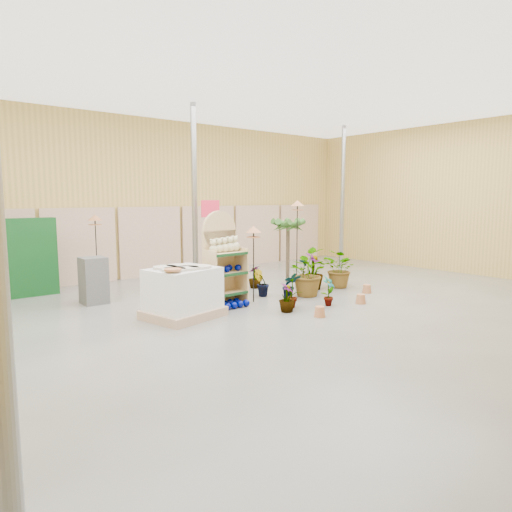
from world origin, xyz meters
The scene contains 23 objects.
room centered at (0.00, 0.91, 2.21)m, with size 15.20×12.10×4.70m.
display_shelf centered at (-0.45, 1.71, 0.91)m, with size 0.84×0.54×1.99m.
teddy_bears centered at (-0.42, 1.62, 1.26)m, with size 0.74×0.20×0.32m.
gazing_balls_shelf centered at (-0.45, 1.59, 0.78)m, with size 0.73×0.25×0.14m.
gazing_balls_floor centered at (-0.42, 1.34, 0.07)m, with size 0.63×0.39×0.15m.
pallet_stack centered at (-1.63, 1.32, 0.47)m, with size 1.53×1.37×0.98m.
charcoal_planters centered at (-2.53, 3.53, 0.50)m, with size 0.50×0.50×1.00m.
trellis_stock centered at (-3.80, 5.20, 0.90)m, with size 2.00×0.30×1.80m, color #0C3E16.
offer_sign centered at (0.10, 2.98, 1.57)m, with size 0.50×0.08×2.20m.
bird_table_front centered at (0.21, 1.48, 1.53)m, with size 0.34×0.34×1.66m.
bird_table_right centered at (2.15, 2.12, 2.04)m, with size 0.34×0.34×2.19m.
bird_table_back centered at (-2.01, 4.73, 1.73)m, with size 0.34×0.34×1.86m.
palm centered at (2.44, 2.77, 1.55)m, with size 0.70×0.70×1.81m.
potted_plant_0 centered at (0.50, 0.57, 0.37)m, with size 0.39×0.27×0.74m, color #2A561C.
potted_plant_1 centered at (1.05, 1.23, 0.30)m, with size 0.33×0.27×0.60m, color #2A561C.
potted_plant_2 centered at (1.54, 1.21, 0.54)m, with size 0.98×0.85×1.09m, color #2A561C.
potted_plant_3 centered at (2.23, 1.63, 0.45)m, with size 0.51×0.51×0.90m, color #2A561C.
potted_plant_4 centered at (2.83, 2.54, 0.33)m, with size 0.35×0.24×0.66m, color #2A561C.
potted_plant_5 centered at (0.70, 1.79, 0.31)m, with size 0.35×0.28×0.63m, color #2A561C.
potted_plant_7 centered at (0.17, 0.37, 0.29)m, with size 0.32×0.32×0.58m, color #2A561C.
potted_plant_8 centered at (1.20, 0.20, 0.32)m, with size 0.33×0.23×0.64m, color #2A561C.
potted_plant_10 centered at (2.91, 1.33, 0.49)m, with size 0.87×0.76×0.97m, color #2A561C.
potted_plant_11 centered at (1.20, 2.66, 0.28)m, with size 0.32×0.32×0.56m, color #2A561C.
Camera 1 is at (-5.91, -6.10, 2.25)m, focal length 32.00 mm.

